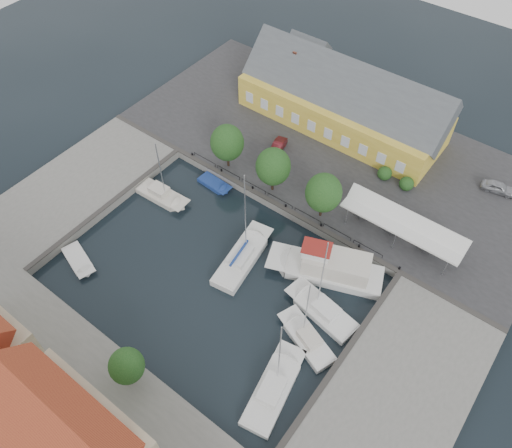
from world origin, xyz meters
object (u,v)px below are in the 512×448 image
at_px(trawler, 330,268).
at_px(launch_sw, 79,261).
at_px(tent_canopy, 404,223).
at_px(car_silver, 498,187).
at_px(east_boat_a, 323,311).
at_px(center_sailboat, 242,259).
at_px(west_boat_b, 162,196).
at_px(east_boat_c, 273,390).
at_px(warehouse, 340,100).
at_px(launch_nw, 214,184).
at_px(east_boat_b, 307,340).
at_px(car_red, 278,147).

xyz_separation_m(trawler, launch_sw, (-23.25, -15.51, -0.93)).
distance_m(trawler, launch_sw, 27.97).
height_order(trawler, launch_sw, trawler).
height_order(tent_canopy, car_silver, tent_canopy).
bearing_deg(launch_sw, east_boat_a, 23.42).
bearing_deg(center_sailboat, west_boat_b, 173.54).
height_order(tent_canopy, east_boat_c, east_boat_c).
xyz_separation_m(trawler, east_boat_c, (2.83, -14.37, -0.76)).
xyz_separation_m(warehouse, car_silver, (22.85, 0.09, -2.75)).
height_order(warehouse, launch_nw, warehouse).
distance_m(warehouse, launch_nw, 20.87).
height_order(center_sailboat, launch_nw, center_sailboat).
height_order(tent_canopy, east_boat_b, east_boat_b).
distance_m(warehouse, east_boat_a, 30.75).
relative_size(tent_canopy, launch_nw, 2.96).
xyz_separation_m(car_red, west_boat_b, (-7.07, -14.79, -1.38)).
relative_size(east_boat_a, east_boat_c, 1.02).
relative_size(west_boat_b, launch_sw, 1.77).
bearing_deg(tent_canopy, east_boat_a, -98.90).
relative_size(car_silver, east_boat_c, 0.35).
distance_m(center_sailboat, east_boat_b, 11.88).
height_order(car_red, west_boat_b, west_boat_b).
bearing_deg(west_boat_b, car_red, 64.46).
bearing_deg(west_boat_b, launch_sw, -92.97).
bearing_deg(trawler, east_boat_b, -72.73).
xyz_separation_m(car_red, east_boat_b, (18.08, -20.20, -1.38)).
bearing_deg(warehouse, tent_canopy, -39.86).
xyz_separation_m(warehouse, east_boat_c, (15.35, -36.58, -4.17)).
xyz_separation_m(car_silver, center_sailboat, (-19.03, -26.68, -1.32)).
xyz_separation_m(center_sailboat, west_boat_b, (-13.90, 1.57, -0.10)).
bearing_deg(center_sailboat, east_boat_b, -18.84).
height_order(launch_sw, launch_nw, launch_sw).
bearing_deg(car_silver, trawler, 143.94).
height_order(warehouse, trawler, warehouse).
bearing_deg(launch_sw, center_sailboat, 37.40).
height_order(trawler, east_boat_c, east_boat_c).
relative_size(east_boat_a, launch_sw, 2.11).
bearing_deg(center_sailboat, car_red, 112.66).
bearing_deg(launch_nw, east_boat_c, -38.42).
height_order(warehouse, center_sailboat, center_sailboat).
relative_size(east_boat_b, launch_sw, 1.79).
bearing_deg(east_boat_a, launch_nw, 160.63).
height_order(car_red, center_sailboat, center_sailboat).
relative_size(warehouse, launch_sw, 5.13).
bearing_deg(launch_nw, trawler, -8.45).
relative_size(car_silver, car_red, 1.03).
relative_size(center_sailboat, east_boat_a, 1.13).
xyz_separation_m(warehouse, center_sailboat, (3.83, -26.59, -4.06)).
bearing_deg(east_boat_a, center_sailboat, 179.10).
relative_size(tent_canopy, east_boat_b, 1.41).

